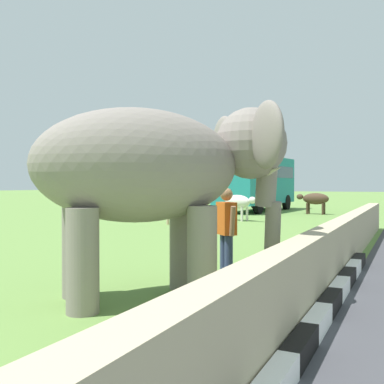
{
  "coord_description": "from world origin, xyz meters",
  "views": [
    {
      "loc": [
        -2.39,
        3.13,
        1.71
      ],
      "look_at": [
        3.73,
        6.16,
        1.6
      ],
      "focal_mm": 41.33,
      "sensor_mm": 36.0,
      "label": 1
    }
  ],
  "objects_px": {
    "elephant": "(162,169)",
    "cow_mid": "(315,199)",
    "person_handler": "(226,229)",
    "cow_far": "(238,202)",
    "cow_near": "(177,204)",
    "bus_teal": "(257,179)"
  },
  "relations": [
    {
      "from": "elephant",
      "to": "cow_mid",
      "type": "xyz_separation_m",
      "value": [
        20.26,
        1.57,
        -1.08
      ]
    },
    {
      "from": "person_handler",
      "to": "cow_far",
      "type": "relative_size",
      "value": 0.87
    },
    {
      "from": "cow_near",
      "to": "bus_teal",
      "type": "bearing_deg",
      "value": -1.01
    },
    {
      "from": "person_handler",
      "to": "cow_near",
      "type": "distance_m",
      "value": 11.46
    },
    {
      "from": "cow_mid",
      "to": "elephant",
      "type": "bearing_deg",
      "value": -175.56
    },
    {
      "from": "bus_teal",
      "to": "person_handler",
      "type": "bearing_deg",
      "value": -163.42
    },
    {
      "from": "bus_teal",
      "to": "cow_far",
      "type": "height_order",
      "value": "bus_teal"
    },
    {
      "from": "elephant",
      "to": "cow_far",
      "type": "distance_m",
      "value": 14.48
    },
    {
      "from": "cow_near",
      "to": "cow_mid",
      "type": "distance_m",
      "value": 9.97
    },
    {
      "from": "elephant",
      "to": "bus_teal",
      "type": "xyz_separation_m",
      "value": [
        21.7,
        5.57,
        0.13
      ]
    },
    {
      "from": "cow_near",
      "to": "elephant",
      "type": "bearing_deg",
      "value": -152.85
    },
    {
      "from": "cow_mid",
      "to": "person_handler",
      "type": "bearing_deg",
      "value": -173.89
    },
    {
      "from": "person_handler",
      "to": "bus_teal",
      "type": "bearing_deg",
      "value": 16.58
    },
    {
      "from": "person_handler",
      "to": "cow_mid",
      "type": "xyz_separation_m",
      "value": [
        18.7,
        2.0,
        -0.06
      ]
    },
    {
      "from": "person_handler",
      "to": "cow_mid",
      "type": "distance_m",
      "value": 18.81
    },
    {
      "from": "person_handler",
      "to": "cow_far",
      "type": "bearing_deg",
      "value": 19.47
    },
    {
      "from": "cow_mid",
      "to": "cow_far",
      "type": "distance_m",
      "value": 6.79
    },
    {
      "from": "cow_far",
      "to": "cow_mid",
      "type": "bearing_deg",
      "value": -20.31
    },
    {
      "from": "cow_near",
      "to": "person_handler",
      "type": "bearing_deg",
      "value": -147.37
    },
    {
      "from": "cow_mid",
      "to": "cow_far",
      "type": "relative_size",
      "value": 1.0
    },
    {
      "from": "person_handler",
      "to": "bus_teal",
      "type": "relative_size",
      "value": 0.2
    },
    {
      "from": "bus_teal",
      "to": "cow_mid",
      "type": "xyz_separation_m",
      "value": [
        -1.43,
        -3.99,
        -1.21
      ]
    }
  ]
}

